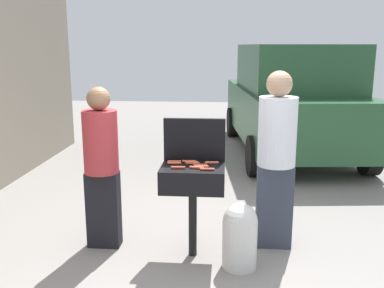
# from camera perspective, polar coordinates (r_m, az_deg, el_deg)

# --- Properties ---
(ground_plane) EXTENTS (24.00, 24.00, 0.00)m
(ground_plane) POSITION_cam_1_polar(r_m,az_deg,el_deg) (4.25, 1.20, -15.41)
(ground_plane) COLOR gray
(bbq_grill) EXTENTS (0.60, 0.44, 0.90)m
(bbq_grill) POSITION_cam_1_polar(r_m,az_deg,el_deg) (4.14, 0.09, -4.85)
(bbq_grill) COLOR black
(bbq_grill) RESTS_ON ground
(grill_lid_open) EXTENTS (0.60, 0.05, 0.42)m
(grill_lid_open) POSITION_cam_1_polar(r_m,az_deg,el_deg) (4.26, 0.33, 0.56)
(grill_lid_open) COLOR black
(grill_lid_open) RESTS_ON bbq_grill
(hot_dog_0) EXTENTS (0.13, 0.03, 0.03)m
(hot_dog_0) POSITION_cam_1_polar(r_m,az_deg,el_deg) (4.05, 1.23, -2.96)
(hot_dog_0) COLOR #B74C33
(hot_dog_0) RESTS_ON bbq_grill
(hot_dog_1) EXTENTS (0.13, 0.03, 0.03)m
(hot_dog_1) POSITION_cam_1_polar(r_m,az_deg,el_deg) (4.17, -2.33, -2.51)
(hot_dog_1) COLOR #C6593D
(hot_dog_1) RESTS_ON bbq_grill
(hot_dog_2) EXTENTS (0.13, 0.04, 0.03)m
(hot_dog_2) POSITION_cam_1_polar(r_m,az_deg,el_deg) (4.19, 2.58, -2.44)
(hot_dog_2) COLOR #C6593D
(hot_dog_2) RESTS_ON bbq_grill
(hot_dog_3) EXTENTS (0.13, 0.03, 0.03)m
(hot_dog_3) POSITION_cam_1_polar(r_m,az_deg,el_deg) (4.20, -0.08, -2.39)
(hot_dog_3) COLOR #C6593D
(hot_dog_3) RESTS_ON bbq_grill
(hot_dog_4) EXTENTS (0.13, 0.04, 0.03)m
(hot_dog_4) POSITION_cam_1_polar(r_m,az_deg,el_deg) (4.10, 1.09, -2.77)
(hot_dog_4) COLOR #AD4228
(hot_dog_4) RESTS_ON bbq_grill
(hot_dog_5) EXTENTS (0.13, 0.03, 0.03)m
(hot_dog_5) POSITION_cam_1_polar(r_m,az_deg,el_deg) (4.16, 0.10, -2.55)
(hot_dog_5) COLOR #AD4228
(hot_dog_5) RESTS_ON bbq_grill
(hot_dog_6) EXTENTS (0.13, 0.03, 0.03)m
(hot_dog_6) POSITION_cam_1_polar(r_m,az_deg,el_deg) (3.97, 1.99, -3.31)
(hot_dog_6) COLOR #B74C33
(hot_dog_6) RESTS_ON bbq_grill
(hot_dog_7) EXTENTS (0.13, 0.03, 0.03)m
(hot_dog_7) POSITION_cam_1_polar(r_m,az_deg,el_deg) (4.23, -0.38, -2.28)
(hot_dog_7) COLOR #B74C33
(hot_dog_7) RESTS_ON bbq_grill
(hot_dog_8) EXTENTS (0.13, 0.04, 0.03)m
(hot_dog_8) POSITION_cam_1_polar(r_m,az_deg,el_deg) (4.02, -1.82, -3.09)
(hot_dog_8) COLOR #AD4228
(hot_dog_8) RESTS_ON bbq_grill
(hot_dog_9) EXTENTS (0.13, 0.04, 0.03)m
(hot_dog_9) POSITION_cam_1_polar(r_m,az_deg,el_deg) (4.01, 0.63, -3.10)
(hot_dog_9) COLOR #C6593D
(hot_dog_9) RESTS_ON bbq_grill
(hot_dog_10) EXTENTS (0.13, 0.04, 0.03)m
(hot_dog_10) POSITION_cam_1_polar(r_m,az_deg,el_deg) (4.22, -2.31, -2.31)
(hot_dog_10) COLOR #B74C33
(hot_dog_10) RESTS_ON bbq_grill
(propane_tank) EXTENTS (0.32, 0.32, 0.62)m
(propane_tank) POSITION_cam_1_polar(r_m,az_deg,el_deg) (4.09, 6.26, -11.64)
(propane_tank) COLOR silver
(propane_tank) RESTS_ON ground
(person_left) EXTENTS (0.34, 0.34, 1.62)m
(person_left) POSITION_cam_1_polar(r_m,az_deg,el_deg) (4.40, -11.72, -2.35)
(person_left) COLOR black
(person_left) RESTS_ON ground
(person_right) EXTENTS (0.37, 0.37, 1.77)m
(person_right) POSITION_cam_1_polar(r_m,az_deg,el_deg) (4.36, 10.94, -1.32)
(person_right) COLOR #333847
(person_right) RESTS_ON ground
(parked_minivan) EXTENTS (2.39, 4.57, 2.02)m
(parked_minivan) POSITION_cam_1_polar(r_m,az_deg,el_deg) (8.37, 12.85, 5.71)
(parked_minivan) COLOR #234C2D
(parked_minivan) RESTS_ON ground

